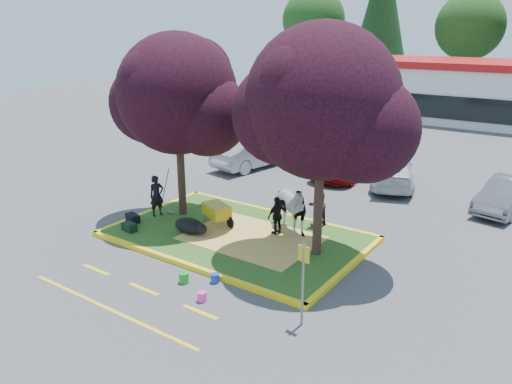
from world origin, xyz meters
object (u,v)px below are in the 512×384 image
Objects in this scene: car_silver at (255,151)px; bucket_green at (184,278)px; calf at (190,226)px; car_black at (241,146)px; sign_post at (303,274)px; cow at (287,207)px; wheelbarrow at (217,211)px; handler at (157,196)px; bucket_pink at (202,297)px; bucket_blue at (215,278)px.

bucket_green is at bearing 125.66° from car_silver.
car_silver is at bearing 115.60° from bucket_green.
calf is 10.85m from car_black.
sign_post is at bearing -38.42° from calf.
cow is at bearing 141.75° from car_silver.
calf is 6.28m from sign_post.
sign_post is (5.45, -3.56, 0.69)m from wheelbarrow.
car_silver is (-1.23, 8.03, -0.12)m from handler.
cow is 6.96× the size of bucket_green.
handler is 5.09× the size of bucket_green.
sign_post reaches higher than wheelbarrow.
car_silver is (-3.58, 7.46, 0.13)m from wheelbarrow.
sign_post reaches higher than car_black.
sign_post is at bearing -121.39° from cow.
sign_post is 2.97m from bucket_pink.
car_black reaches higher than calf.
car_black is (-6.96, 12.12, 0.50)m from bucket_green.
handler is at bearing 152.00° from bucket_blue.
wheelbarrow is at bearing -74.10° from car_black.
wheelbarrow is (2.35, 0.57, -0.25)m from handler.
cow reaches higher than handler.
wheelbarrow is (-2.35, -0.80, -0.37)m from cow.
car_black is (-8.02, 12.59, 0.52)m from bucket_pink.
car_black is at bearing 122.49° from bucket_pink.
sign_post is (3.09, -4.36, 0.32)m from cow.
car_silver is (-3.31, 8.60, 0.38)m from calf.
car_silver is at bearing 28.80° from handler.
car_silver reaches higher than car_black.
car_silver reaches higher than bucket_pink.
handler is 5.48m from bucket_blue.
cow reaches higher than car_black.
handler is (-4.70, -1.37, -0.12)m from cow.
cow is at bearing 91.18° from bucket_blue.
bucket_pink is (2.79, -4.08, -0.52)m from wheelbarrow.
sign_post is at bearing 0.84° from bucket_green.
bucket_green is at bearing -40.89° from wheelbarrow.
handler is 2.43m from wheelbarrow.
calf is (-2.62, -1.94, -0.62)m from cow.
bucket_green reaches higher than bucket_blue.
sign_post is 3.91m from bucket_green.
bucket_green is at bearing -106.64° from handler.
sign_post is 8.39× the size of bucket_blue.
calf is 0.62× the size of wheelbarrow.
wheelbarrow is at bearing 128.05° from bucket_blue.
bucket_green is 0.06× the size of car_silver.
cow is at bearing 81.90° from bucket_green.
calf is 1.19m from wheelbarrow.
wheelbarrow is 4.03m from bucket_green.
wheelbarrow is 6.44× the size of bucket_green.
handler is at bearing -142.90° from wheelbarrow.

